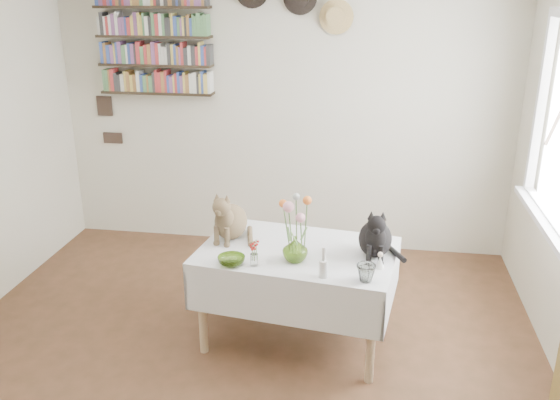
% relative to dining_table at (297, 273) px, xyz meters
% --- Properties ---
extents(room, '(4.08, 4.58, 2.58)m').
position_rel_dining_table_xyz_m(room, '(-0.35, -0.64, 0.74)').
color(room, brown).
rests_on(room, ground).
extents(dining_table, '(1.35, 0.97, 0.67)m').
position_rel_dining_table_xyz_m(dining_table, '(0.00, 0.00, 0.00)').
color(dining_table, white).
rests_on(dining_table, room).
extents(tabby_cat, '(0.30, 0.35, 0.36)m').
position_rel_dining_table_xyz_m(tabby_cat, '(-0.47, 0.13, 0.35)').
color(tabby_cat, olive).
rests_on(tabby_cat, dining_table).
extents(black_cat, '(0.23, 0.30, 0.35)m').
position_rel_dining_table_xyz_m(black_cat, '(0.49, 0.00, 0.34)').
color(black_cat, black).
rests_on(black_cat, dining_table).
extents(flower_vase, '(0.21, 0.21, 0.16)m').
position_rel_dining_table_xyz_m(flower_vase, '(0.01, -0.17, 0.25)').
color(flower_vase, '#90B946').
rests_on(flower_vase, dining_table).
extents(green_bowl, '(0.17, 0.17, 0.05)m').
position_rel_dining_table_xyz_m(green_bowl, '(-0.38, -0.28, 0.19)').
color(green_bowl, '#90B946').
rests_on(green_bowl, dining_table).
extents(drinking_glass, '(0.14, 0.14, 0.11)m').
position_rel_dining_table_xyz_m(drinking_glass, '(0.45, -0.37, 0.22)').
color(drinking_glass, white).
rests_on(drinking_glass, dining_table).
extents(candlestick, '(0.05, 0.05, 0.19)m').
position_rel_dining_table_xyz_m(candlestick, '(0.20, -0.35, 0.23)').
color(candlestick, white).
rests_on(candlestick, dining_table).
extents(berry_jar, '(0.05, 0.05, 0.19)m').
position_rel_dining_table_xyz_m(berry_jar, '(-0.24, -0.27, 0.25)').
color(berry_jar, white).
rests_on(berry_jar, dining_table).
extents(porcelain_figurine, '(0.06, 0.06, 0.11)m').
position_rel_dining_table_xyz_m(porcelain_figurine, '(0.53, -0.18, 0.21)').
color(porcelain_figurine, white).
rests_on(porcelain_figurine, dining_table).
extents(flower_bouquet, '(0.17, 0.12, 0.39)m').
position_rel_dining_table_xyz_m(flower_bouquet, '(0.01, -0.15, 0.51)').
color(flower_bouquet, '#4C7233').
rests_on(flower_bouquet, flower_vase).
extents(bookshelf_unit, '(1.00, 0.16, 0.91)m').
position_rel_dining_table_xyz_m(bookshelf_unit, '(-1.45, 1.52, 1.33)').
color(bookshelf_unit, '#2E2316').
rests_on(bookshelf_unit, room).
extents(wall_hats, '(0.98, 0.09, 0.48)m').
position_rel_dining_table_xyz_m(wall_hats, '(-0.23, 1.55, 1.66)').
color(wall_hats, black).
rests_on(wall_hats, room).
extents(wall_art_plaques, '(0.21, 0.02, 0.44)m').
position_rel_dining_table_xyz_m(wall_art_plaques, '(-1.98, 1.59, 0.62)').
color(wall_art_plaques, '#38281E').
rests_on(wall_art_plaques, room).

